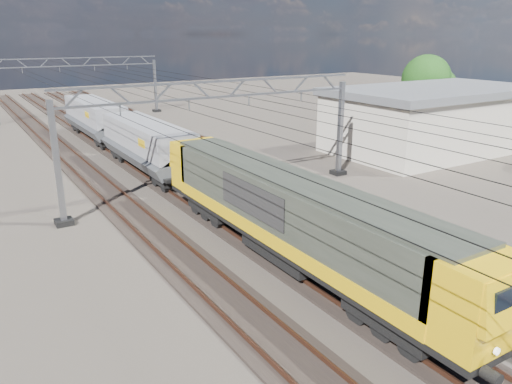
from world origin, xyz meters
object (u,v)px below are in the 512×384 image
hopper_wagon_lead (147,143)px  locomotive (290,213)px  hopper_wagon_mid (95,116)px  catenary_gantry_mid (221,134)px  catenary_gantry_far (79,85)px  industrial_shed (435,118)px  tree_far (430,81)px

hopper_wagon_lead → locomotive: bearing=-90.0°
locomotive → hopper_wagon_mid: bearing=90.0°
catenary_gantry_mid → hopper_wagon_lead: (-2.00, 7.63, -1.67)m
catenary_gantry_far → hopper_wagon_lead: catenary_gantry_far is taller
industrial_shed → tree_far: 11.60m
locomotive → hopper_wagon_lead: 17.70m
hopper_wagon_lead → industrial_shed: 24.66m
industrial_shed → catenary_gantry_far: bearing=122.9°
catenary_gantry_mid → catenary_gantry_far: (0.00, 36.00, 0.00)m
catenary_gantry_mid → locomotive: 10.39m
catenary_gantry_mid → locomotive: size_ratio=0.94×
catenary_gantry_far → tree_far: 40.09m
catenary_gantry_far → locomotive: (-2.00, -46.07, -1.58)m
catenary_gantry_mid → industrial_shed: 22.12m
catenary_gantry_mid → industrial_shed: catenary_gantry_mid is taller
hopper_wagon_lead → hopper_wagon_mid: 14.20m
locomotive → hopper_wagon_mid: locomotive is taller
locomotive → hopper_wagon_mid: size_ratio=1.62×
catenary_gantry_far → hopper_wagon_mid: bearing=-98.0°
catenary_gantry_mid → hopper_wagon_mid: bearing=95.2°
catenary_gantry_far → locomotive: bearing=-92.5°
catenary_gantry_far → industrial_shed: bearing=-57.1°
tree_far → catenary_gantry_mid: bearing=-162.1°
catenary_gantry_mid → catenary_gantry_far: 36.00m
locomotive → hopper_wagon_lead: bearing=90.0°
industrial_shed → locomotive: bearing=-153.3°
locomotive → catenary_gantry_mid: bearing=78.8°
hopper_wagon_mid → tree_far: size_ratio=1.69×
locomotive → industrial_shed: 26.87m
industrial_shed → tree_far: size_ratio=2.41×
catenary_gantry_mid → hopper_wagon_lead: bearing=104.7°
catenary_gantry_far → tree_far: (30.32, -26.21, 1.00)m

